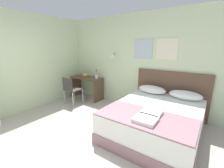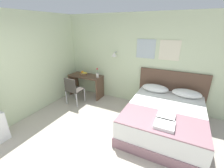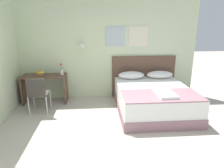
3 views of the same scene
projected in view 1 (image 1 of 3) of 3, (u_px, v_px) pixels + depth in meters
ground_plane at (55, 154)px, 2.54m from camera, size 24.00×24.00×0.00m
wall_back at (132, 62)px, 4.36m from camera, size 5.21×0.31×2.65m
bed at (155, 120)px, 3.09m from camera, size 1.67×2.05×0.59m
headboard at (170, 94)px, 3.86m from camera, size 1.79×0.06×1.16m
pillow_left at (152, 89)px, 3.84m from camera, size 0.71×0.36×0.20m
pillow_right at (185, 95)px, 3.40m from camera, size 0.71×0.36×0.20m
throw_blanket at (144, 117)px, 2.54m from camera, size 1.62×0.82×0.02m
folded_towel_near_foot at (151, 113)px, 2.61m from camera, size 0.33×0.32×0.06m
folded_towel_mid_bed at (145, 119)px, 2.38m from camera, size 0.35×0.32×0.06m
desk at (87, 84)px, 5.14m from camera, size 1.13×0.52×0.74m
desk_chair at (71, 88)px, 4.59m from camera, size 0.44×0.44×0.87m
fruit_bowl at (85, 76)px, 5.17m from camera, size 0.28×0.28×0.12m
flower_vase at (97, 76)px, 4.80m from camera, size 0.09×0.09×0.31m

